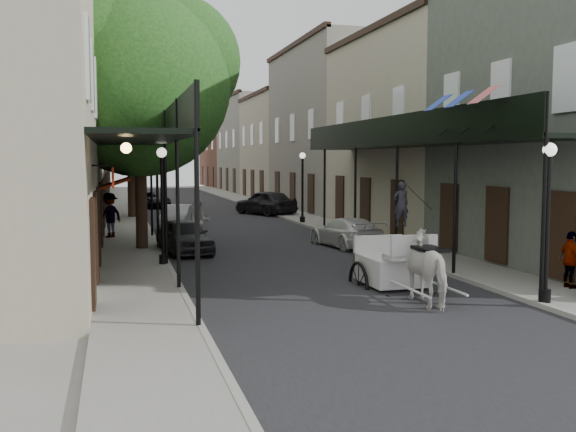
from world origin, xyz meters
TOP-DOWN VIEW (x-y plane):
  - ground at (0.00, 0.00)m, footprint 140.00×140.00m
  - road at (0.00, 20.00)m, footprint 8.00×90.00m
  - sidewalk_left at (-5.00, 20.00)m, footprint 2.20×90.00m
  - sidewalk_right at (5.00, 20.00)m, footprint 2.20×90.00m
  - building_row_left at (-8.60, 30.00)m, footprint 5.00×80.00m
  - building_row_right at (8.60, 30.00)m, footprint 5.00×80.00m
  - gallery_left at (-4.79, 6.98)m, footprint 2.20×18.05m
  - gallery_right at (4.79, 6.98)m, footprint 2.20×18.05m
  - tree_near at (-4.20, 10.18)m, footprint 7.31×6.80m
  - tree_far at (-4.25, 24.18)m, footprint 6.45×6.00m
  - lamppost_right_near at (4.10, -2.00)m, footprint 0.32×0.32m
  - lamppost_left at (-4.10, 6.00)m, footprint 0.32×0.32m
  - lamppost_right_far at (4.10, 18.00)m, footprint 0.32×0.32m
  - horse at (1.70, -1.00)m, footprint 0.94×2.06m
  - carriage at (1.69, 1.70)m, footprint 1.82×2.56m
  - pedestrian_walking at (-2.21, 11.69)m, footprint 0.91×0.72m
  - pedestrian_sidewalk_left at (-5.80, 13.76)m, footprint 1.40×1.36m
  - pedestrian_sidewalk_right at (5.80, -0.76)m, footprint 0.41×0.89m
  - car_left_near at (-3.12, 9.00)m, footprint 2.09×3.97m
  - car_left_mid at (-2.62, 17.17)m, footprint 2.18×3.89m
  - car_left_far at (-3.11, 32.43)m, footprint 3.18×4.64m
  - car_right_near at (3.24, 9.00)m, footprint 2.15×4.23m
  - car_right_far at (3.60, 24.48)m, footprint 3.61×4.97m

SIDE VIEW (x-z plane):
  - ground at x=0.00m, z-range 0.00..0.00m
  - road at x=0.00m, z-range 0.00..0.01m
  - sidewalk_left at x=-5.00m, z-range 0.00..0.12m
  - sidewalk_right at x=5.00m, z-range 0.00..0.12m
  - car_right_near at x=3.24m, z-range 0.00..1.18m
  - car_left_far at x=-3.11m, z-range 0.00..1.18m
  - car_left_mid at x=-2.62m, z-range 0.00..1.21m
  - car_left_near at x=-3.12m, z-range 0.00..1.29m
  - car_right_far at x=3.60m, z-range 0.00..1.57m
  - pedestrian_sidewalk_right at x=5.80m, z-range 0.12..1.60m
  - horse at x=1.70m, z-range 0.00..1.73m
  - pedestrian_walking at x=-2.21m, z-range 0.00..1.82m
  - pedestrian_sidewalk_left at x=-5.80m, z-range 0.12..2.04m
  - carriage at x=1.69m, z-range -0.32..2.57m
  - lamppost_right_near at x=4.10m, z-range 0.19..3.90m
  - lamppost_left at x=-4.10m, z-range 0.19..3.90m
  - lamppost_right_far at x=4.10m, z-range 0.19..3.90m
  - gallery_left at x=-4.79m, z-range 1.61..6.49m
  - gallery_right at x=4.79m, z-range 1.61..6.49m
  - building_row_left at x=-8.60m, z-range 0.00..10.50m
  - building_row_right at x=8.60m, z-range 0.00..10.50m
  - tree_far at x=-4.25m, z-range 1.53..10.14m
  - tree_near at x=-4.20m, z-range 1.67..11.30m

